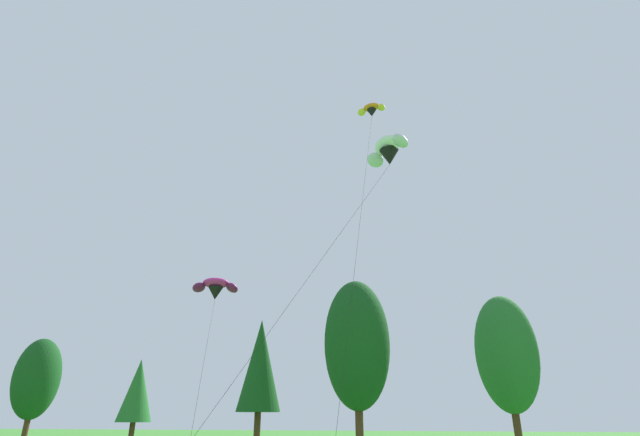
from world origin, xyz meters
The scene contains 8 objects.
treeline_tree_a centered at (-35.95, 48.15, 6.35)m, with size 4.63×4.63×10.49m.
treeline_tree_b centered at (-23.70, 48.26, 5.02)m, with size 3.36×3.36×8.02m.
treeline_tree_c centered at (-10.90, 48.41, 7.16)m, with size 4.11×4.11×11.43m.
treeline_tree_d centered at (-0.72, 44.11, 8.17)m, with size 5.44×5.44×13.49m.
treeline_tree_e centered at (11.49, 49.01, 7.63)m, with size 5.20×5.20×12.60m.
parafoil_kite_high_white centered at (3.98, 30.72, 18.29)m, with size 8.09×12.39×17.67m.
parafoil_kite_mid_orange centered at (2.42, 36.04, 25.39)m, with size 2.44×13.14×24.42m.
parafoil_kite_far_magenta centered at (-10.66, 37.33, 11.87)m, with size 10.13×18.33×11.06m.
Camera 1 is at (6.26, 3.76, 2.33)m, focal length 26.86 mm.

